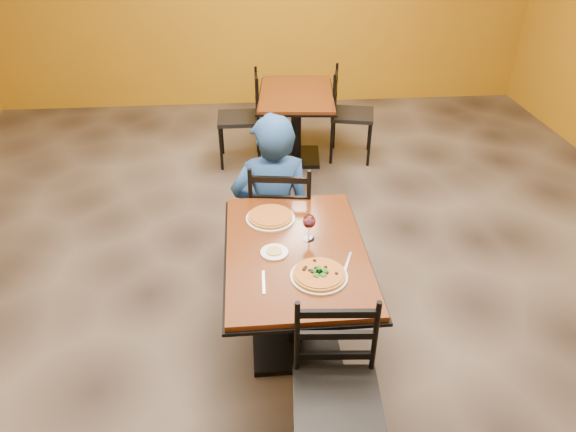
{
  "coord_description": "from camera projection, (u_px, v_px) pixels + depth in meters",
  "views": [
    {
      "loc": [
        -0.25,
        -2.9,
        2.51
      ],
      "look_at": [
        -0.03,
        -0.3,
        0.85
      ],
      "focal_mm": 32.14,
      "sensor_mm": 36.0,
      "label": 1
    }
  ],
  "objects": [
    {
      "name": "table_main",
      "position": [
        296.0,
        275.0,
        3.08
      ],
      "size": [
        0.83,
        1.23,
        0.75
      ],
      "color": "#5C2C0E",
      "rests_on": "floor"
    },
    {
      "name": "plate_far",
      "position": [
        270.0,
        218.0,
        3.24
      ],
      "size": [
        0.31,
        0.31,
        0.01
      ],
      "primitive_type": "cylinder",
      "color": "white",
      "rests_on": "table_main"
    },
    {
      "name": "plate_main",
      "position": [
        319.0,
        276.0,
        2.76
      ],
      "size": [
        0.31,
        0.31,
        0.01
      ],
      "primitive_type": "cylinder",
      "color": "white",
      "rests_on": "table_main"
    },
    {
      "name": "diner",
      "position": [
        272.0,
        192.0,
        3.81
      ],
      "size": [
        0.64,
        0.44,
        1.23
      ],
      "primitive_type": "imported",
      "rotation": [
        0.0,
        0.0,
        3.2
      ],
      "color": "navy",
      "rests_on": "floor"
    },
    {
      "name": "chair_main_far",
      "position": [
        282.0,
        216.0,
        3.78
      ],
      "size": [
        0.49,
        0.49,
        0.96
      ],
      "primitive_type": null,
      "rotation": [
        0.0,
        0.0,
        3.0
      ],
      "color": "black",
      "rests_on": "floor"
    },
    {
      "name": "side_plate",
      "position": [
        274.0,
        252.0,
        2.94
      ],
      "size": [
        0.16,
        0.16,
        0.01
      ],
      "primitive_type": "cylinder",
      "color": "white",
      "rests_on": "table_main"
    },
    {
      "name": "chair_second_right",
      "position": [
        353.0,
        115.0,
        5.45
      ],
      "size": [
        0.52,
        0.52,
        0.97
      ],
      "primitive_type": null,
      "rotation": [
        0.0,
        0.0,
        1.35
      ],
      "color": "black",
      "rests_on": "floor"
    },
    {
      "name": "chair_main_near",
      "position": [
        337.0,
        402.0,
        2.43
      ],
      "size": [
        0.45,
        0.45,
        0.92
      ],
      "primitive_type": null,
      "rotation": [
        0.0,
        0.0,
        -0.08
      ],
      "color": "black",
      "rests_on": "floor"
    },
    {
      "name": "chair_second_left",
      "position": [
        239.0,
        119.0,
        5.37
      ],
      "size": [
        0.44,
        0.44,
        0.96
      ],
      "primitive_type": null,
      "rotation": [
        0.0,
        0.0,
        -1.57
      ],
      "color": "black",
      "rests_on": "floor"
    },
    {
      "name": "knife",
      "position": [
        347.0,
        263.0,
        2.86
      ],
      "size": [
        0.09,
        0.2,
        0.0
      ],
      "primitive_type": "cube",
      "rotation": [
        0.0,
        0.0,
        -0.38
      ],
      "color": "silver",
      "rests_on": "table_main"
    },
    {
      "name": "wine_glass",
      "position": [
        309.0,
        226.0,
        3.01
      ],
      "size": [
        0.08,
        0.08,
        0.18
      ],
      "primitive_type": null,
      "color": "white",
      "rests_on": "table_main"
    },
    {
      "name": "floor",
      "position": [
        288.0,
        291.0,
        3.8
      ],
      "size": [
        7.0,
        8.0,
        0.01
      ],
      "primitive_type": "cube",
      "color": "black",
      "rests_on": "ground"
    },
    {
      "name": "pizza_far",
      "position": [
        270.0,
        216.0,
        3.23
      ],
      "size": [
        0.28,
        0.28,
        0.02
      ],
      "primitive_type": "cylinder",
      "color": "gold",
      "rests_on": "plate_far"
    },
    {
      "name": "table_second",
      "position": [
        296.0,
        111.0,
        5.37
      ],
      "size": [
        0.88,
        1.21,
        0.75
      ],
      "rotation": [
        0.0,
        0.0,
        -0.1
      ],
      "color": "#5C2C0E",
      "rests_on": "floor"
    },
    {
      "name": "pizza_main",
      "position": [
        319.0,
        274.0,
        2.75
      ],
      "size": [
        0.28,
        0.28,
        0.02
      ],
      "primitive_type": "cylinder",
      "color": "maroon",
      "rests_on": "plate_main"
    },
    {
      "name": "fork",
      "position": [
        264.0,
        282.0,
        2.72
      ],
      "size": [
        0.02,
        0.19,
        0.0
      ],
      "primitive_type": "cube",
      "rotation": [
        0.0,
        0.0,
        -0.02
      ],
      "color": "silver",
      "rests_on": "table_main"
    },
    {
      "name": "dip",
      "position": [
        274.0,
        251.0,
        2.93
      ],
      "size": [
        0.09,
        0.09,
        0.01
      ],
      "primitive_type": "cylinder",
      "color": "tan",
      "rests_on": "side_plate"
    }
  ]
}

